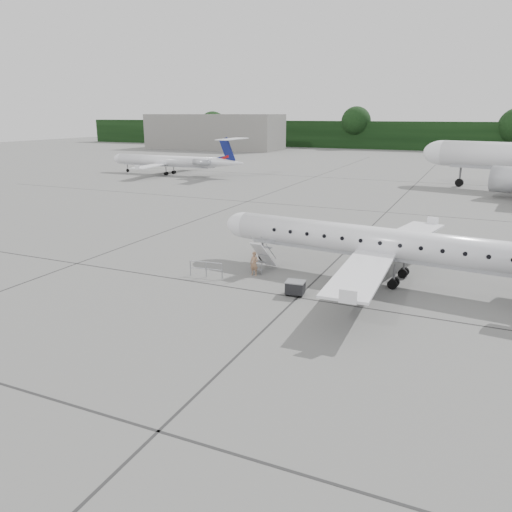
% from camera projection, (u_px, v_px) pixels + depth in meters
% --- Properties ---
extents(ground, '(320.00, 320.00, 0.00)m').
position_uv_depth(ground, '(387.00, 331.00, 24.17)').
color(ground, slate).
rests_on(ground, ground).
extents(treeline, '(260.00, 4.00, 8.00)m').
position_uv_depth(treeline, '(473.00, 137.00, 137.07)').
color(treeline, black).
rests_on(treeline, ground).
extents(terminal_building, '(40.00, 14.00, 10.00)m').
position_uv_depth(terminal_building, '(214.00, 132.00, 146.85)').
color(terminal_building, slate).
rests_on(terminal_building, ground).
extents(main_regional_jet, '(27.83, 21.28, 6.69)m').
position_uv_depth(main_regional_jet, '(387.00, 228.00, 30.61)').
color(main_regional_jet, silver).
rests_on(main_regional_jet, ground).
extents(airstair, '(1.06, 2.20, 2.10)m').
position_uv_depth(airstair, '(263.00, 255.00, 33.17)').
color(airstair, silver).
rests_on(airstair, ground).
extents(passenger, '(0.60, 0.42, 1.58)m').
position_uv_depth(passenger, '(254.00, 264.00, 32.23)').
color(passenger, '#906A4E').
rests_on(passenger, ground).
extents(safety_railing, '(2.19, 0.33, 1.00)m').
position_uv_depth(safety_railing, '(206.00, 270.00, 31.96)').
color(safety_railing, gray).
rests_on(safety_railing, ground).
extents(baggage_cart, '(1.13, 0.95, 0.90)m').
position_uv_depth(baggage_cart, '(295.00, 288.00, 28.78)').
color(baggage_cart, black).
rests_on(baggage_cart, ground).
extents(bg_regional_left, '(24.61, 17.82, 6.42)m').
position_uv_depth(bg_regional_left, '(165.00, 155.00, 85.64)').
color(bg_regional_left, silver).
rests_on(bg_regional_left, ground).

